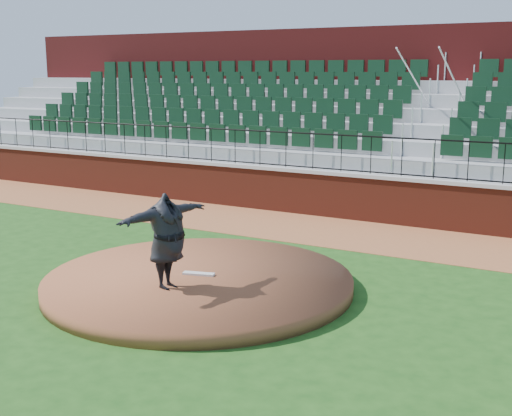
{
  "coord_description": "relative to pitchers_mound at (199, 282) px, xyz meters",
  "views": [
    {
      "loc": [
        6.55,
        -10.08,
        4.04
      ],
      "look_at": [
        0.0,
        1.5,
        1.3
      ],
      "focal_mm": 47.14,
      "sensor_mm": 36.0,
      "label": 1
    }
  ],
  "objects": [
    {
      "name": "pitcher",
      "position": [
        -0.07,
        -0.85,
        0.98
      ],
      "size": [
        0.85,
        2.16,
        1.71
      ],
      "primitive_type": "imported",
      "rotation": [
        0.0,
        0.0,
        1.43
      ],
      "color": "black",
      "rests_on": "pitchers_mound"
    },
    {
      "name": "pitchers_mound",
      "position": [
        0.0,
        0.0,
        0.0
      ],
      "size": [
        5.77,
        5.77,
        0.25
      ],
      "primitive_type": "cylinder",
      "color": "brown",
      "rests_on": "ground"
    },
    {
      "name": "field_wall",
      "position": [
        0.33,
        7.09,
        0.47
      ],
      "size": [
        34.0,
        0.35,
        1.2
      ],
      "primitive_type": "cube",
      "color": "maroon",
      "rests_on": "ground"
    },
    {
      "name": "wall_cap",
      "position": [
        0.33,
        7.09,
        1.12
      ],
      "size": [
        34.0,
        0.45,
        0.1
      ],
      "primitive_type": "cube",
      "color": "#B7B7B7",
      "rests_on": "field_wall"
    },
    {
      "name": "wall_railing",
      "position": [
        0.33,
        7.09,
        1.67
      ],
      "size": [
        34.0,
        0.05,
        1.0
      ],
      "primitive_type": null,
      "color": "black",
      "rests_on": "wall_cap"
    },
    {
      "name": "ground",
      "position": [
        0.33,
        0.09,
        -0.12
      ],
      "size": [
        90.0,
        90.0,
        0.0
      ],
      "primitive_type": "plane",
      "color": "#1B4714",
      "rests_on": "ground"
    },
    {
      "name": "pitching_rubber",
      "position": [
        -0.04,
        0.05,
        0.15
      ],
      "size": [
        0.62,
        0.31,
        0.04
      ],
      "primitive_type": "cube",
      "rotation": [
        0.0,
        0.0,
        0.28
      ],
      "color": "silver",
      "rests_on": "pitchers_mound"
    },
    {
      "name": "warning_track",
      "position": [
        0.33,
        5.49,
        -0.12
      ],
      "size": [
        34.0,
        3.2,
        0.01
      ],
      "primitive_type": "cube",
      "color": "brown",
      "rests_on": "ground"
    },
    {
      "name": "concourse_wall",
      "position": [
        0.33,
        12.62,
        2.62
      ],
      "size": [
        34.0,
        0.5,
        5.5
      ],
      "primitive_type": "cube",
      "color": "maroon",
      "rests_on": "ground"
    },
    {
      "name": "seating_stands",
      "position": [
        0.33,
        9.82,
        2.18
      ],
      "size": [
        34.0,
        5.1,
        4.6
      ],
      "primitive_type": null,
      "color": "gray",
      "rests_on": "ground"
    }
  ]
}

